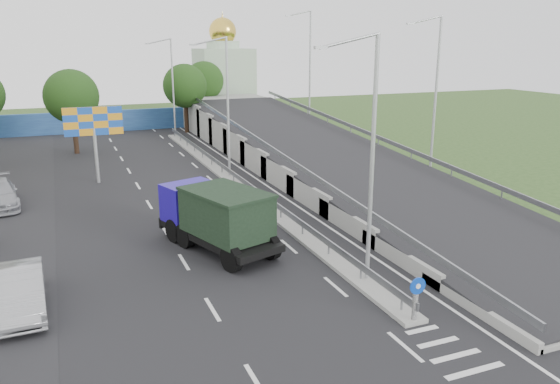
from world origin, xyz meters
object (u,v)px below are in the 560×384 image
lamp_post_far (171,82)px  sign_bollard (416,299)px  billboard (94,126)px  dump_truck (216,215)px  lamp_post_near (369,148)px  lamp_post_mid (225,100)px  parked_car_b (20,291)px  church (224,77)px

lamp_post_far → sign_bollard: bearing=-90.1°
billboard → dump_truck: billboard is taller
lamp_post_near → lamp_post_mid: bearing=90.0°
sign_bollard → lamp_post_mid: (0.11, 23.83, 4.77)m
lamp_post_far → dump_truck: lamp_post_far is taller
lamp_post_mid → lamp_post_far: same height
lamp_post_near → dump_truck: bearing=127.1°
lamp_post_near → parked_car_b: (-13.36, 2.67, -4.98)m
sign_bollard → lamp_post_far: lamp_post_far is taller
lamp_post_near → church: 54.90m
lamp_post_mid → billboard: size_ratio=1.83×
lamp_post_far → lamp_post_near: bearing=-90.0°
sign_bollard → lamp_post_far: size_ratio=0.17×
lamp_post_mid → parked_car_b: bearing=-127.6°
lamp_post_mid → parked_car_b: (-13.36, -17.33, -4.98)m
dump_truck → billboard: bearing=86.9°
lamp_post_near → church: church is taller
billboard → lamp_post_near: bearing=-67.5°
lamp_post_far → parked_car_b: lamp_post_far is taller
sign_bollard → billboard: bearing=109.2°
dump_truck → sign_bollard: bearing=-84.1°
sign_bollard → billboard: size_ratio=0.30×
church → billboard: 37.23m
church → billboard: size_ratio=2.51×
church → sign_bollard: bearing=-99.8°
lamp_post_far → parked_car_b: 39.96m
lamp_post_near → lamp_post_mid: same height
sign_bollard → lamp_post_near: 6.12m
lamp_post_mid → lamp_post_far: (0.00, 20.00, 0.00)m
lamp_post_near → parked_car_b: lamp_post_near is taller
parked_car_b → lamp_post_mid: bearing=49.9°
lamp_post_far → dump_truck: size_ratio=1.33×
lamp_post_near → parked_car_b: size_ratio=2.01×
sign_bollard → parked_car_b: bearing=153.9°
church → parked_car_b: size_ratio=2.75×
billboard → parked_car_b: (-4.25, -19.33, -3.36)m
lamp_post_far → billboard: 20.24m
lamp_post_near → parked_car_b: bearing=168.7°
sign_bollard → lamp_post_mid: lamp_post_mid is taller
church → parked_car_b: bearing=-114.4°
lamp_post_mid → church: (9.89, 34.00, -0.50)m
lamp_post_near → lamp_post_far: bearing=90.0°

